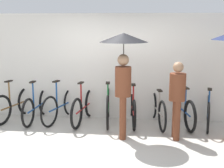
# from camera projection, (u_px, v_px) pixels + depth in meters

# --- Properties ---
(ground_plane) EXTENTS (30.00, 30.00, 0.00)m
(ground_plane) POSITION_uv_depth(u_px,v_px,m) (98.00, 146.00, 5.90)
(ground_plane) COLOR #B7B2A8
(back_wall) EXTENTS (12.80, 0.12, 2.51)m
(back_wall) POSITION_uv_depth(u_px,v_px,m) (110.00, 67.00, 7.46)
(back_wall) COLOR silver
(back_wall) RESTS_ON ground
(parked_bicycle_0) EXTENTS (0.56, 1.62, 1.08)m
(parked_bicycle_0) POSITION_uv_depth(u_px,v_px,m) (15.00, 104.00, 7.49)
(parked_bicycle_0) COLOR black
(parked_bicycle_0) RESTS_ON ground
(parked_bicycle_1) EXTENTS (0.44, 1.67, 1.06)m
(parked_bicycle_1) POSITION_uv_depth(u_px,v_px,m) (37.00, 106.00, 7.39)
(parked_bicycle_1) COLOR black
(parked_bicycle_1) RESTS_ON ground
(parked_bicycle_2) EXTENTS (0.57, 1.67, 1.00)m
(parked_bicycle_2) POSITION_uv_depth(u_px,v_px,m) (61.00, 105.00, 7.38)
(parked_bicycle_2) COLOR black
(parked_bicycle_2) RESTS_ON ground
(parked_bicycle_3) EXTENTS (0.44, 1.66, 0.99)m
(parked_bicycle_3) POSITION_uv_depth(u_px,v_px,m) (84.00, 107.00, 7.25)
(parked_bicycle_3) COLOR black
(parked_bicycle_3) RESTS_ON ground
(parked_bicycle_4) EXTENTS (0.44, 1.73, 1.09)m
(parked_bicycle_4) POSITION_uv_depth(u_px,v_px,m) (108.00, 106.00, 7.22)
(parked_bicycle_4) COLOR black
(parked_bicycle_4) RESTS_ON ground
(parked_bicycle_5) EXTENTS (0.44, 1.72, 1.00)m
(parked_bicycle_5) POSITION_uv_depth(u_px,v_px,m) (133.00, 108.00, 7.21)
(parked_bicycle_5) COLOR black
(parked_bicycle_5) RESTS_ON ground
(parked_bicycle_6) EXTENTS (0.48, 1.69, 0.99)m
(parked_bicycle_6) POSITION_uv_depth(u_px,v_px,m) (157.00, 109.00, 7.10)
(parked_bicycle_6) COLOR black
(parked_bicycle_6) RESTS_ON ground
(parked_bicycle_7) EXTENTS (0.54, 1.69, 0.97)m
(parked_bicycle_7) POSITION_uv_depth(u_px,v_px,m) (182.00, 109.00, 7.07)
(parked_bicycle_7) COLOR black
(parked_bicycle_7) RESTS_ON ground
(parked_bicycle_8) EXTENTS (0.47, 1.64, 1.11)m
(parked_bicycle_8) POSITION_uv_depth(u_px,v_px,m) (208.00, 110.00, 6.99)
(parked_bicycle_8) COLOR black
(parked_bicycle_8) RESTS_ON ground
(pedestrian_leading) EXTENTS (0.95, 0.95, 2.10)m
(pedestrian_leading) POSITION_uv_depth(u_px,v_px,m) (123.00, 58.00, 6.10)
(pedestrian_leading) COLOR brown
(pedestrian_leading) RESTS_ON ground
(pedestrian_center) EXTENTS (0.32, 0.32, 1.56)m
(pedestrian_center) POSITION_uv_depth(u_px,v_px,m) (177.00, 95.00, 6.11)
(pedestrian_center) COLOR brown
(pedestrian_center) RESTS_ON ground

